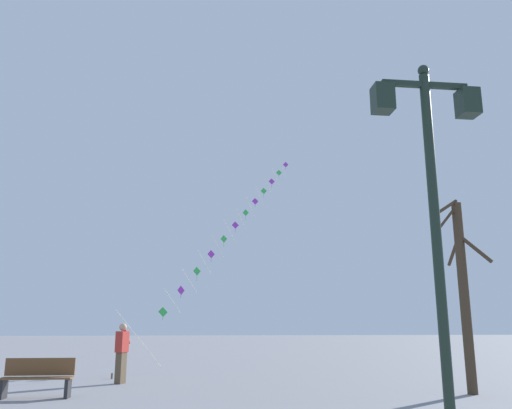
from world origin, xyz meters
The scene contains 6 objects.
ground_plane centered at (0.00, 20.00, 0.00)m, with size 160.00×160.00×0.00m, color gray.
twin_lantern_lamp_post centered at (2.65, 6.59, 3.69)m, with size 1.57×0.28×5.36m.
kite_train centered at (1.20, 25.07, 6.29)m, with size 8.33×14.06×11.92m.
kite_flyer centered at (-2.67, 16.21, 0.90)m, with size 0.40×0.62×1.71m.
bare_tree centered at (6.23, 12.69, 2.54)m, with size 1.43×1.55×4.90m.
park_bench centered at (-4.18, 13.22, 0.45)m, with size 1.61×0.46×0.89m.
Camera 1 is at (-0.60, -0.11, 1.62)m, focal length 36.82 mm.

